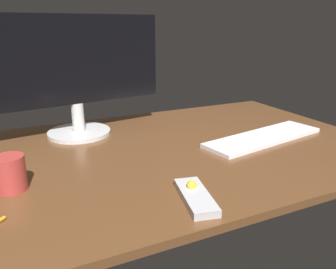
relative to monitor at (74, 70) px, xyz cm
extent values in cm
cube|color=brown|center=(18.27, -25.31, -22.95)|extent=(140.00, 84.00, 2.00)
cylinder|color=silver|center=(0.00, 0.00, -21.29)|extent=(21.21, 21.21, 1.32)
cylinder|color=silver|center=(0.00, 0.00, -15.78)|extent=(4.12, 4.12, 9.70)
cube|color=black|center=(0.00, 0.00, 3.26)|extent=(60.58, 11.38, 28.38)
cube|color=white|center=(54.20, -31.44, -21.33)|extent=(46.17, 19.90, 1.24)
cube|color=#B7B7BC|center=(13.48, -57.10, -21.08)|extent=(8.86, 16.59, 1.73)
sphere|color=yellow|center=(14.11, -54.17, -19.82)|extent=(2.28, 2.28, 2.28)
cylinder|color=#B23833|center=(-22.25, -34.58, -17.85)|extent=(7.03, 7.03, 8.20)
camera|label=1|loc=(-19.63, -112.99, 14.53)|focal=35.97mm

